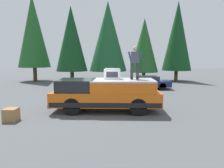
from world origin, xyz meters
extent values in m
plane|color=#4C4F51|center=(0.00, 0.00, 0.00)|extent=(90.00, 90.00, 0.00)
cube|color=orange|center=(0.21, -0.64, 0.70)|extent=(2.00, 5.50, 0.70)
cube|color=black|center=(0.21, -0.64, 0.51)|extent=(2.01, 5.39, 0.24)
cube|color=black|center=(0.21, 0.87, 1.35)|extent=(1.84, 1.87, 0.60)
cube|color=orange|center=(0.21, -1.52, 1.31)|extent=(1.92, 3.19, 0.52)
cube|color=#B7BABF|center=(0.21, -1.52, 1.61)|extent=(1.94, 3.19, 0.08)
cube|color=#232326|center=(0.21, 2.05, 0.43)|extent=(1.96, 0.16, 0.20)
cube|color=#B2B5BA|center=(0.21, -3.33, 0.43)|extent=(1.96, 0.16, 0.20)
cylinder|color=black|center=(-0.64, 0.95, 0.42)|extent=(0.30, 0.84, 0.84)
cylinder|color=black|center=(1.06, 0.95, 0.42)|extent=(0.30, 0.84, 0.84)
cylinder|color=black|center=(-0.64, -2.24, 0.42)|extent=(0.30, 0.84, 0.84)
cylinder|color=black|center=(1.06, -2.24, 0.42)|extent=(0.30, 0.84, 0.84)
cube|color=silver|center=(0.40, -0.97, 1.91)|extent=(0.64, 0.84, 0.52)
cube|color=#2D2D30|center=(0.07, -0.97, 1.91)|extent=(0.01, 0.59, 0.29)
cube|color=#99999E|center=(0.40, -0.97, 2.19)|extent=(0.58, 0.76, 0.04)
cylinder|color=#333338|center=(0.37, -2.28, 2.07)|extent=(0.15, 0.15, 0.84)
cube|color=black|center=(0.33, -2.28, 1.69)|extent=(0.26, 0.11, 0.08)
cylinder|color=#333338|center=(0.37, -1.98, 2.07)|extent=(0.15, 0.15, 0.84)
cube|color=black|center=(0.33, -1.98, 1.69)|extent=(0.26, 0.11, 0.08)
cube|color=#474C5B|center=(0.37, -2.13, 2.78)|extent=(0.24, 0.40, 0.58)
sphere|color=tan|center=(0.37, -2.13, 3.23)|extent=(0.22, 0.22, 0.22)
cylinder|color=#474C5B|center=(0.34, -2.37, 2.78)|extent=(0.09, 0.23, 0.58)
cylinder|color=#474C5B|center=(0.34, -1.88, 2.78)|extent=(0.09, 0.23, 0.58)
cube|color=navy|center=(8.06, -3.82, 0.49)|extent=(1.64, 4.10, 0.50)
cube|color=#282D38|center=(8.06, -3.92, 0.95)|extent=(1.31, 1.89, 0.42)
cylinder|color=black|center=(7.34, -2.55, 0.31)|extent=(0.20, 0.62, 0.62)
cylinder|color=black|center=(8.78, -2.55, 0.31)|extent=(0.20, 0.62, 0.62)
cylinder|color=black|center=(7.34, -5.09, 0.31)|extent=(0.20, 0.62, 0.62)
cylinder|color=black|center=(8.78, -5.09, 0.31)|extent=(0.20, 0.62, 0.62)
cube|color=olive|center=(-1.70, 3.41, 0.28)|extent=(0.56, 0.56, 0.56)
cylinder|color=#4C3826|center=(14.58, -8.21, 0.64)|extent=(0.41, 0.41, 1.28)
cone|color=#14421E|center=(14.58, -8.21, 5.27)|extent=(3.38, 3.38, 7.97)
cylinder|color=#4C3826|center=(14.47, -4.36, 0.54)|extent=(0.40, 0.40, 1.07)
cone|color=#235B28|center=(14.47, -4.36, 4.21)|extent=(3.32, 3.32, 6.27)
cylinder|color=#4C3826|center=(14.11, -0.10, 0.61)|extent=(0.52, 0.52, 1.22)
cone|color=#1E562D|center=(14.11, -0.10, 5.20)|extent=(4.35, 4.35, 7.95)
cylinder|color=#4C3826|center=(12.59, 3.85, 0.65)|extent=(0.41, 0.41, 1.30)
cone|color=#14421E|center=(12.59, 3.85, 4.83)|extent=(3.43, 3.43, 7.05)
cylinder|color=#4C3826|center=(14.00, 8.59, 0.83)|extent=(0.44, 0.44, 1.66)
cone|color=#235B28|center=(14.00, 8.59, 5.80)|extent=(3.69, 3.69, 8.28)
camera|label=1|loc=(-10.44, -1.26, 2.75)|focal=33.39mm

